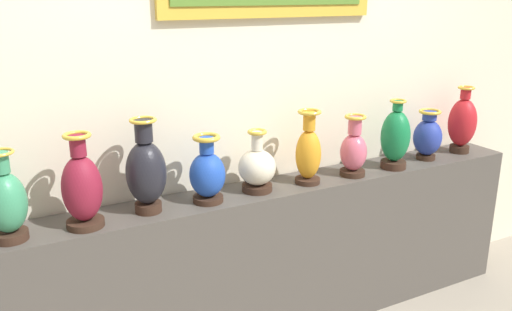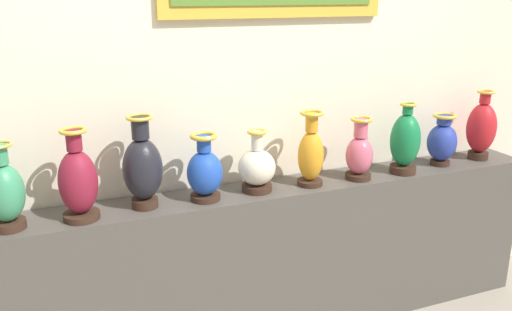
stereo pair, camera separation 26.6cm
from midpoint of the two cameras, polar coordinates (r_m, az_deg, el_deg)
name	(u,v)px [view 2 (the right image)]	position (r m, az deg, el deg)	size (l,w,h in m)	color
display_shelf	(256,264)	(2.90, 2.68, -11.62)	(3.36, 0.30, 0.85)	#4C4742
back_wall	(242,77)	(2.77, 1.24, 8.32)	(5.31, 0.14, 2.76)	beige
vase_jade	(5,193)	(2.41, -22.46, -3.80)	(0.16, 0.16, 0.38)	#382319
vase_burgundy	(78,182)	(2.41, -15.53, -2.79)	(0.17, 0.17, 0.42)	#382319
vase_onyx	(143,168)	(2.47, -9.04, -1.35)	(0.18, 0.18, 0.44)	#382319
vase_sapphire	(205,172)	(2.55, -2.54, -1.79)	(0.17, 0.17, 0.33)	#382319
vase_ivory	(256,168)	(2.67, 2.86, -1.37)	(0.19, 0.19, 0.32)	#382319
vase_amber	(311,154)	(2.77, 8.63, 0.11)	(0.13, 0.13, 0.39)	#382319
vase_rose	(359,153)	(2.92, 13.58, 0.17)	(0.15, 0.15, 0.34)	#382319
vase_emerald	(405,142)	(3.08, 18.07, 1.36)	(0.16, 0.16, 0.40)	#382319
vase_cobalt	(442,141)	(3.30, 21.49, 1.40)	(0.17, 0.17, 0.30)	#382319
vase_crimson	(481,128)	(3.50, 25.00, 2.63)	(0.17, 0.17, 0.42)	#382319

